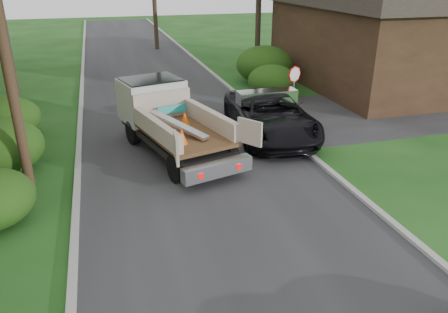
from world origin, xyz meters
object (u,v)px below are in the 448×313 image
house_right (384,29)px  black_pickup (270,115)px  flatbed_truck (164,113)px  stop_sign (294,81)px

house_right → black_pickup: 11.79m
house_right → flatbed_truck: size_ratio=1.89×
black_pickup → flatbed_truck: bearing=-173.6°
stop_sign → black_pickup: (-1.72, -1.57, -0.91)m
flatbed_truck → stop_sign: bearing=-0.1°
stop_sign → black_pickup: 2.50m
house_right → black_pickup: bearing=-145.4°
stop_sign → house_right: 9.37m
stop_sign → house_right: (7.80, 5.00, 1.38)m
stop_sign → black_pickup: size_ratio=0.40×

